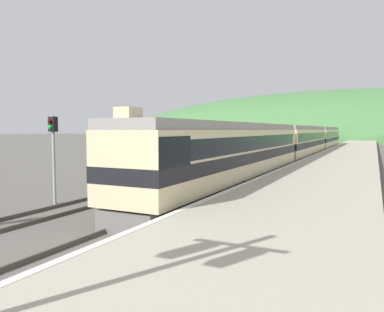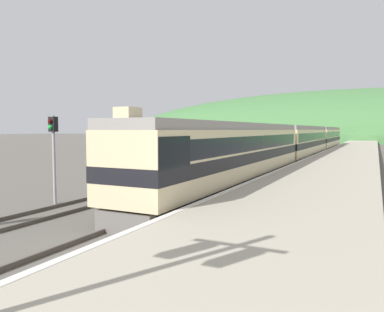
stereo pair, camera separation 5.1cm
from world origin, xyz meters
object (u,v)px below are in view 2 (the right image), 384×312
(express_train_lead_car, at_px, (233,153))
(signal_post_siding, at_px, (53,141))
(carriage_second, at_px, (301,142))
(carriage_third, at_px, (325,138))
(siding_train, at_px, (282,141))

(express_train_lead_car, relative_size, signal_post_siding, 5.24)
(carriage_second, distance_m, carriage_third, 21.40)
(express_train_lead_car, xyz_separation_m, signal_post_siding, (-6.17, -7.73, 0.85))
(carriage_second, xyz_separation_m, carriage_third, (0.00, 21.40, 0.00))
(express_train_lead_car, bearing_deg, carriage_second, 90.00)
(carriage_second, bearing_deg, carriage_third, 90.00)
(carriage_second, height_order, carriage_third, same)
(carriage_third, xyz_separation_m, siding_train, (-4.66, -10.62, -0.26))
(express_train_lead_car, height_order, carriage_second, express_train_lead_car)
(siding_train, bearing_deg, signal_post_siding, -92.12)
(carriage_third, distance_m, siding_train, 11.60)
(signal_post_siding, bearing_deg, carriage_second, 78.41)
(carriage_third, height_order, siding_train, carriage_third)
(carriage_second, relative_size, carriage_third, 1.00)
(siding_train, distance_m, signal_post_siding, 40.90)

